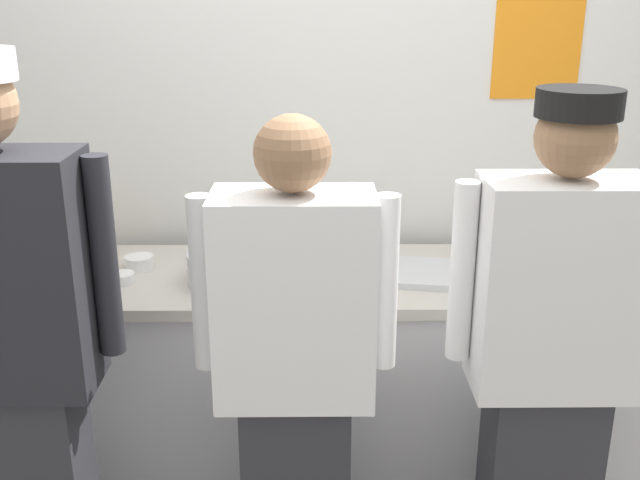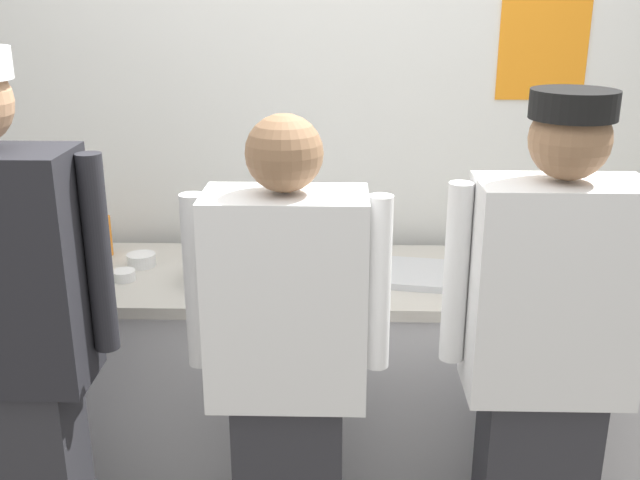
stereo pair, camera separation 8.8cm
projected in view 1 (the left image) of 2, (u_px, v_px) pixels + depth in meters
The scene contains 15 objects.
wall_back at pixel (315, 106), 2.93m from camera, with size 4.19×0.11×2.89m.
prep_counter at pixel (315, 383), 2.82m from camera, with size 2.67×0.65×0.90m.
chef_near_left at pixel (8, 351), 2.03m from camera, with size 0.63×0.24×1.75m.
chef_center at pixel (295, 373), 2.12m from camera, with size 0.59×0.24×1.58m.
chef_far_right at pixel (550, 357), 2.12m from camera, with size 0.60×0.24×1.65m.
plate_stack_front at pixel (66, 263), 2.65m from camera, with size 0.25×0.25×0.10m.
plate_stack_rear at pixel (528, 257), 2.77m from camera, with size 0.19×0.19×0.05m.
mixing_bowl_steel at pixel (233, 267), 2.58m from camera, with size 0.32×0.32×0.11m, color #B7BABF.
sheet_tray at pixel (377, 271), 2.67m from camera, with size 0.53×0.28×0.02m, color #B7BABF.
squeeze_bottle_primary at pixel (52, 273), 2.45m from camera, with size 0.05×0.05×0.18m.
squeeze_bottle_secondary at pixel (100, 235), 2.81m from camera, with size 0.06×0.06×0.19m.
squeeze_bottle_spare at pixel (619, 236), 2.78m from camera, with size 0.06×0.06×0.21m.
ramekin_orange_sauce at pixel (139, 262), 2.72m from camera, with size 0.11×0.11×0.05m.
ramekin_yellow_sauce at pixel (123, 277), 2.59m from camera, with size 0.08×0.08×0.04m.
deli_cup at pixel (589, 256), 2.70m from camera, with size 0.09×0.09×0.10m, color white.
Camera 1 is at (-0.01, -2.15, 1.88)m, focal length 41.27 mm.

